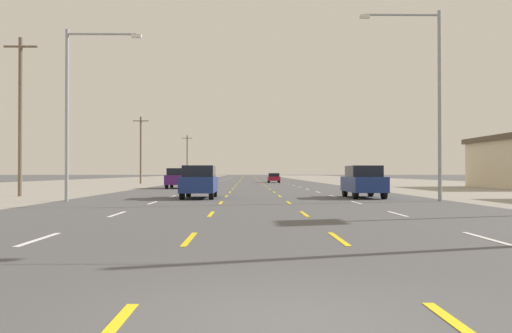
# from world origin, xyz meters

# --- Properties ---
(ground_plane) EXTENTS (572.00, 572.00, 0.00)m
(ground_plane) POSITION_xyz_m (0.00, 66.00, 0.00)
(ground_plane) COLOR #4C4C4F
(lot_apron_left) EXTENTS (28.00, 440.00, 0.01)m
(lot_apron_left) POSITION_xyz_m (-24.75, 66.00, 0.00)
(lot_apron_left) COLOR gray
(lot_apron_left) RESTS_ON ground
(lot_apron_right) EXTENTS (28.00, 440.00, 0.01)m
(lot_apron_right) POSITION_xyz_m (24.75, 66.00, 0.00)
(lot_apron_right) COLOR gray
(lot_apron_right) RESTS_ON ground
(lane_markings) EXTENTS (10.64, 227.60, 0.01)m
(lane_markings) POSITION_xyz_m (0.00, 104.50, 0.01)
(lane_markings) COLOR white
(lane_markings) RESTS_ON ground
(signal_span_wire) EXTENTS (25.13, 0.52, 9.11)m
(signal_span_wire) POSITION_xyz_m (0.01, 7.87, 5.51)
(signal_span_wire) COLOR brown
(signal_span_wire) RESTS_ON ground
(suv_inner_left_nearest) EXTENTS (1.98, 4.90, 1.98)m
(suv_inner_left_nearest) POSITION_xyz_m (-3.29, 26.98, 1.03)
(suv_inner_left_nearest) COLOR navy
(suv_inner_left_nearest) RESTS_ON ground
(suv_far_right_near) EXTENTS (1.98, 4.90, 1.98)m
(suv_far_right_near) POSITION_xyz_m (6.79, 27.37, 1.03)
(suv_far_right_near) COLOR navy
(suv_far_right_near) RESTS_ON ground
(suv_far_left_mid) EXTENTS (1.98, 4.90, 1.98)m
(suv_far_left_mid) POSITION_xyz_m (-7.24, 47.45, 1.03)
(suv_far_left_mid) COLOR #4C196B
(suv_far_left_mid) RESTS_ON ground
(sedan_inner_right_midfar) EXTENTS (1.80, 4.50, 1.46)m
(sedan_inner_right_midfar) POSITION_xyz_m (3.70, 76.44, 0.76)
(sedan_inner_right_midfar) COLOR maroon
(sedan_inner_right_midfar) RESTS_ON ground
(streetlight_left_row_0) EXTENTS (4.11, 0.26, 9.32)m
(streetlight_left_row_0) POSITION_xyz_m (-9.72, 23.53, 5.42)
(streetlight_left_row_0) COLOR gray
(streetlight_left_row_0) RESTS_ON ground
(streetlight_right_row_0) EXTENTS (4.47, 0.26, 10.45)m
(streetlight_right_row_0) POSITION_xyz_m (9.71, 23.53, 6.05)
(streetlight_right_row_0) COLOR gray
(streetlight_right_row_0) RESTS_ON ground
(utility_pole_left_row_0) EXTENTS (2.20, 0.26, 10.47)m
(utility_pole_left_row_0) POSITION_xyz_m (-15.33, 29.90, 5.43)
(utility_pole_left_row_0) COLOR brown
(utility_pole_left_row_0) RESTS_ON ground
(utility_pole_left_row_1) EXTENTS (2.20, 0.26, 9.39)m
(utility_pole_left_row_1) POSITION_xyz_m (-15.29, 69.67, 4.89)
(utility_pole_left_row_1) COLOR brown
(utility_pole_left_row_1) RESTS_ON ground
(utility_pole_left_row_2) EXTENTS (2.20, 0.26, 9.35)m
(utility_pole_left_row_2) POSITION_xyz_m (-12.91, 106.57, 4.87)
(utility_pole_left_row_2) COLOR brown
(utility_pole_left_row_2) RESTS_ON ground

